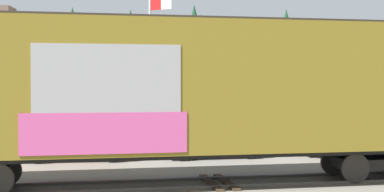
% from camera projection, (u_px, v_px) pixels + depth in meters
% --- Properties ---
extents(ground_plane, '(260.00, 260.00, 0.00)m').
position_uv_depth(ground_plane, '(136.00, 186.00, 15.47)').
color(ground_plane, slate).
extents(track, '(59.99, 4.95, 0.08)m').
position_uv_depth(track, '(224.00, 182.00, 15.88)').
color(track, '#4C4742').
rests_on(track, ground_plane).
extents(freight_car, '(17.90, 4.07, 5.10)m').
position_uv_depth(freight_car, '(183.00, 89.00, 15.58)').
color(freight_car, olive).
rests_on(freight_car, ground_plane).
extents(flagpole, '(1.13, 0.72, 7.72)m').
position_uv_depth(flagpole, '(153.00, 49.00, 25.63)').
color(flagpole, silver).
rests_on(flagpole, ground_plane).
extents(hillside, '(125.18, 38.00, 16.78)m').
position_uv_depth(hillside, '(128.00, 68.00, 94.12)').
color(hillside, slate).
rests_on(hillside, ground_plane).
extents(parked_car_red, '(4.16, 1.96, 1.70)m').
position_uv_depth(parked_car_red, '(78.00, 138.00, 20.78)').
color(parked_car_red, '#B21E1E').
rests_on(parked_car_red, ground_plane).
extents(parked_car_blue, '(4.25, 2.13, 1.66)m').
position_uv_depth(parked_car_blue, '(212.00, 137.00, 21.55)').
color(parked_car_blue, navy).
rests_on(parked_car_blue, ground_plane).
extents(parked_car_black, '(4.34, 2.09, 1.69)m').
position_uv_depth(parked_car_black, '(345.00, 135.00, 22.41)').
color(parked_car_black, black).
rests_on(parked_car_black, ground_plane).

